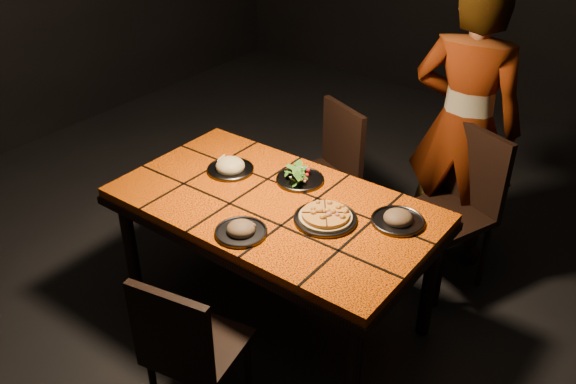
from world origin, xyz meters
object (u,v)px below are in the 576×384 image
Objects in this scene: chair_near at (187,346)px; plate_pasta at (230,167)px; chair_far_right at (459,199)px; diner at (464,126)px; plate_pizza at (325,217)px; dining_table at (274,214)px; chair_far_left at (329,166)px.

plate_pasta is at bearing -70.60° from chair_near.
chair_far_right reaches higher than chair_near.
diner is 1.15m from plate_pizza.
plate_pizza is at bearing -112.27° from chair_near.
plate_pizza is at bearing 2.46° from dining_table.
diner is at bearing 139.21° from chair_far_right.
diner reaches higher than dining_table.
diner is (0.71, 0.31, 0.36)m from chair_far_left.
plate_pasta is (-0.16, -0.73, 0.26)m from chair_far_left.
chair_far_right is 0.54× the size of diner.
plate_pizza reaches higher than dining_table.
chair_near is 3.29× the size of plate_pasta.
chair_far_left is at bearing 122.17° from plate_pizza.
chair_far_right reaches higher than dining_table.
plate_pizza is at bearing 73.21° from diner.
chair_near is at bearing -79.54° from dining_table.
dining_table is 0.32m from plate_pizza.
chair_far_left is 0.86m from diner.
chair_far_left is (-0.36, 1.61, 0.03)m from chair_near.
diner reaches higher than chair_far_left.
chair_far_left is 0.95× the size of chair_far_right.
diner is 6.88× the size of plate_pasta.
plate_pasta is at bearing -79.71° from chair_far_left.
chair_far_right is at bearing 55.78° from dining_table.
diner is (0.50, 1.14, 0.20)m from dining_table.
plate_pasta is (-0.52, 0.88, 0.29)m from chair_near.
chair_near is 2.35× the size of plate_pizza.
chair_far_right is (0.83, 0.08, 0.03)m from chair_far_left.
chair_near reaches higher than plate_pasta.
plate_pizza is (0.16, 0.79, 0.29)m from chair_near.
dining_table is 1.72× the size of chair_far_right.
dining_table is 0.88m from chair_far_left.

